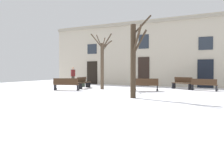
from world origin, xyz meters
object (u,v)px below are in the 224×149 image
(tree_left_of_center, at_px, (134,58))
(tree_center, at_px, (102,62))
(bench_near_center_tree, at_px, (204,85))
(person_near_bench, at_px, (73,75))
(bench_far_corner, at_px, (83,82))
(litter_bin, at_px, (83,82))
(bench_back_to_back_left, at_px, (146,85))
(bench_by_litter_bin, at_px, (66,84))
(bench_facing_shops, at_px, (182,83))

(tree_left_of_center, bearing_deg, tree_center, 136.50)
(tree_left_of_center, bearing_deg, bench_near_center_tree, 63.09)
(person_near_bench, bearing_deg, bench_far_corner, -104.65)
(litter_bin, height_order, bench_far_corner, bench_far_corner)
(litter_bin, bearing_deg, bench_near_center_tree, 4.15)
(tree_left_of_center, bearing_deg, bench_back_to_back_left, 98.55)
(bench_by_litter_bin, distance_m, bench_far_corner, 2.21)
(bench_near_center_tree, bearing_deg, tree_left_of_center, 72.46)
(tree_left_of_center, distance_m, bench_by_litter_bin, 6.52)
(tree_center, xyz_separation_m, person_near_bench, (-4.90, 2.76, -1.13))
(litter_bin, relative_size, bench_near_center_tree, 0.43)
(tree_center, distance_m, bench_back_to_back_left, 3.93)
(litter_bin, distance_m, bench_by_litter_bin, 3.68)
(bench_back_to_back_left, relative_size, person_near_bench, 0.99)
(bench_near_center_tree, relative_size, bench_far_corner, 0.95)
(bench_back_to_back_left, bearing_deg, person_near_bench, -36.36)
(tree_left_of_center, bearing_deg, bench_by_litter_bin, 163.27)
(litter_bin, distance_m, person_near_bench, 2.53)
(litter_bin, xyz_separation_m, person_near_bench, (-2.06, 1.33, 0.63))
(bench_by_litter_bin, bearing_deg, litter_bin, -94.29)
(bench_by_litter_bin, xyz_separation_m, bench_facing_shops, (7.48, 4.97, 0.02))
(person_near_bench, bearing_deg, litter_bin, -96.21)
(bench_near_center_tree, xyz_separation_m, bench_by_litter_bin, (-9.12, -4.28, 0.01))
(tree_center, bearing_deg, person_near_bench, 150.62)
(bench_by_litter_bin, bearing_deg, tree_left_of_center, 143.92)
(bench_near_center_tree, relative_size, bench_by_litter_bin, 0.95)
(person_near_bench, bearing_deg, bench_back_to_back_left, -81.01)
(person_near_bench, bearing_deg, bench_near_center_tree, -66.21)
(bench_far_corner, height_order, bench_back_to_back_left, bench_far_corner)
(bench_facing_shops, relative_size, bench_back_to_back_left, 0.92)
(bench_facing_shops, bearing_deg, bench_back_to_back_left, -102.40)
(bench_far_corner, distance_m, person_near_bench, 4.08)
(tree_left_of_center, distance_m, person_near_bench, 11.31)
(bench_by_litter_bin, bearing_deg, bench_far_corner, -109.96)
(tree_left_of_center, bearing_deg, litter_bin, 142.48)
(bench_by_litter_bin, relative_size, person_near_bench, 1.05)
(bench_back_to_back_left, bearing_deg, bench_near_center_tree, -169.32)
(tree_left_of_center, relative_size, bench_facing_shops, 2.71)
(tree_left_of_center, bearing_deg, bench_facing_shops, 77.91)
(bench_facing_shops, distance_m, person_near_bench, 10.51)
(bench_by_litter_bin, xyz_separation_m, person_near_bench, (-3.02, 4.88, 0.56))
(tree_center, bearing_deg, bench_by_litter_bin, -131.45)
(litter_bin, height_order, bench_facing_shops, bench_facing_shops)
(bench_far_corner, bearing_deg, litter_bin, 25.47)
(litter_bin, height_order, bench_near_center_tree, bench_near_center_tree)
(litter_bin, bearing_deg, bench_far_corner, -53.83)
(bench_facing_shops, bearing_deg, bench_near_center_tree, 1.21)
(litter_bin, bearing_deg, bench_facing_shops, 9.58)
(tree_center, bearing_deg, bench_near_center_tree, 16.58)
(bench_near_center_tree, bearing_deg, bench_back_to_back_left, 38.78)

